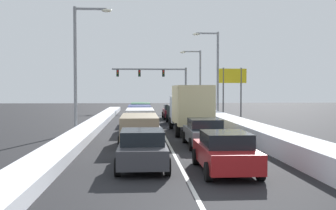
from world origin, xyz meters
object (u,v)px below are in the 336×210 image
Objects in this scene: box_truck_right_lane_third at (190,106)px; sedan_maroon_right_lane_fifth at (172,112)px; sedan_red_right_lane_nearest at (225,152)px; suv_black_right_lane_fourth at (179,112)px; traffic_light_gantry at (160,78)px; street_lamp_left_mid at (80,59)px; suv_green_center_lane_fifth at (141,109)px; suv_navy_center_lane_fourth at (139,113)px; sedan_charcoal_center_lane_nearest at (142,149)px; street_lamp_right_near at (214,68)px; sedan_gray_right_lane_second at (204,132)px; suv_white_center_lane_third at (140,118)px; suv_tan_center_lane_second at (139,127)px; street_lamp_right_mid at (197,76)px; roadside_sign_right at (232,81)px.

box_truck_right_lane_third is 1.60× the size of sedan_maroon_right_lane_fifth.
sedan_red_right_lane_nearest is 21.83m from suv_black_right_lane_fourth.
traffic_light_gantry is 1.20× the size of street_lamp_left_mid.
street_lamp_left_mid is (-4.22, -14.48, 4.22)m from suv_green_center_lane_fifth.
traffic_light_gantry is (2.85, 21.99, 3.71)m from suv_navy_center_lane_fourth.
sedan_red_right_lane_nearest and sedan_charcoal_center_lane_nearest have the same top height.
street_lamp_right_near reaches higher than suv_green_center_lane_fifth.
suv_black_right_lane_fourth is at bearing -88.47° from sedan_maroon_right_lane_fifth.
sedan_gray_right_lane_second is 1.00× the size of sedan_maroon_right_lane_fifth.
box_truck_right_lane_third is 1.47× the size of suv_white_center_lane_third.
sedan_maroon_right_lane_fifth is at bearing 90.64° from box_truck_right_lane_third.
street_lamp_right_mid is at bearing 75.79° from suv_tan_center_lane_second.
suv_navy_center_lane_fourth is (-3.58, 7.53, -0.88)m from box_truck_right_lane_third.
suv_white_center_lane_third reaches higher than sedan_charcoal_center_lane_nearest.
suv_green_center_lane_fifth is at bearing 89.75° from suv_white_center_lane_third.
sedan_maroon_right_lane_fifth is at bearing -12.21° from suv_green_center_lane_fifth.
street_lamp_right_near is 9.92m from street_lamp_right_mid.
suv_green_center_lane_fifth is 0.55× the size of street_lamp_right_near.
box_truck_right_lane_third is 1.47× the size of suv_black_right_lane_fourth.
street_lamp_right_mid is at bearing 45.61° from suv_green_center_lane_fifth.
roadside_sign_right is (10.14, 28.91, 3.25)m from sedan_charcoal_center_lane_nearest.
traffic_light_gantry reaches higher than suv_white_center_lane_third.
suv_navy_center_lane_fourth is at bearing 90.44° from suv_white_center_lane_third.
street_lamp_right_mid is (7.13, 20.90, 3.75)m from suv_white_center_lane_third.
street_lamp_left_mid reaches higher than roadside_sign_right.
street_lamp_right_near is (4.67, -17.31, 0.52)m from traffic_light_gantry.
street_lamp_right_mid reaches higher than suv_tan_center_lane_second.
suv_white_center_lane_third is 0.62× the size of street_lamp_right_mid.
street_lamp_left_mid is (-11.63, -11.81, -0.01)m from street_lamp_right_near.
suv_navy_center_lane_fourth is at bearing 98.67° from sedan_red_right_lane_nearest.
sedan_red_right_lane_nearest is 0.82× the size of roadside_sign_right.
suv_black_right_lane_fourth is 0.89× the size of roadside_sign_right.
sedan_charcoal_center_lane_nearest is at bearing -101.48° from street_lamp_right_mid.
street_lamp_left_mid reaches higher than box_truck_right_lane_third.
street_lamp_right_mid is at bearing 78.52° from sedan_charcoal_center_lane_nearest.
street_lamp_right_mid is 6.58m from roadside_sign_right.
roadside_sign_right reaches higher than suv_black_right_lane_fourth.
sedan_red_right_lane_nearest is at bearing -90.95° from suv_black_right_lane_fourth.
sedan_maroon_right_lane_fifth is 0.92× the size of suv_navy_center_lane_fourth.
traffic_light_gantry is at bearing 84.35° from suv_white_center_lane_third.
sedan_gray_right_lane_second is 14.97m from suv_black_right_lane_fourth.
street_lamp_right_mid reaches higher than sedan_charcoal_center_lane_nearest.
sedan_gray_right_lane_second is 24.27m from roadside_sign_right.
street_lamp_right_near is (4.10, -1.96, 4.48)m from sedan_maroon_right_lane_fifth.
suv_black_right_lane_fourth is at bearing 76.13° from suv_tan_center_lane_second.
street_lamp_right_mid is at bearing 91.97° from street_lamp_right_near.
suv_black_right_lane_fourth is at bearing -88.03° from traffic_light_gantry.
sedan_gray_right_lane_second is 0.92× the size of suv_green_center_lane_fifth.
street_lamp_left_mid is (-7.33, 13.98, 4.47)m from sedan_red_right_lane_nearest.
roadside_sign_right reaches higher than sedan_maroon_right_lane_fifth.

